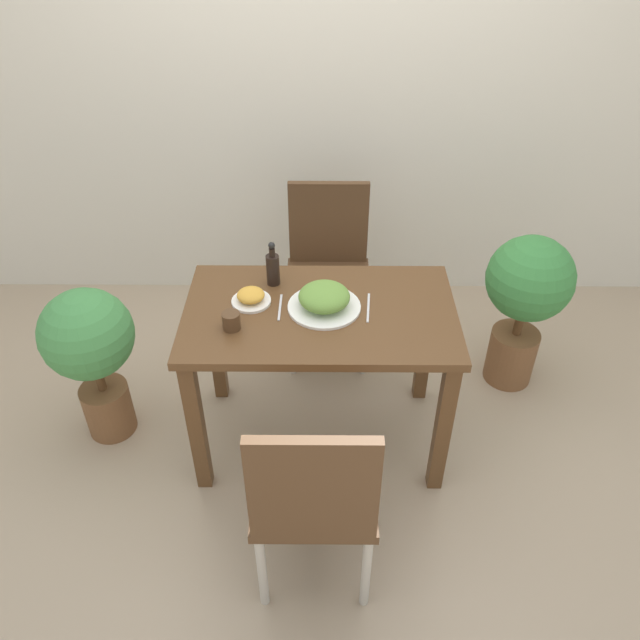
{
  "coord_description": "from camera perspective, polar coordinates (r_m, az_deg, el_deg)",
  "views": [
    {
      "loc": [
        0.01,
        -1.97,
        2.21
      ],
      "look_at": [
        0.0,
        0.0,
        0.68
      ],
      "focal_mm": 35.0,
      "sensor_mm": 36.0,
      "label": 1
    }
  ],
  "objects": [
    {
      "name": "ground_plane",
      "position": [
        2.96,
        0.0,
        -10.42
      ],
      "size": [
        16.0,
        16.0,
        0.0
      ],
      "primitive_type": "plane",
      "color": "tan"
    },
    {
      "name": "wall_back",
      "position": [
        3.34,
        0.15,
        22.08
      ],
      "size": [
        8.0,
        0.05,
        2.6
      ],
      "color": "beige",
      "rests_on": "ground_plane"
    },
    {
      "name": "dining_table",
      "position": [
        2.54,
        0.0,
        -1.27
      ],
      "size": [
        1.08,
        0.64,
        0.73
      ],
      "color": "brown",
      "rests_on": "ground_plane"
    },
    {
      "name": "chair_near",
      "position": [
        2.13,
        -0.56,
        -15.55
      ],
      "size": [
        0.42,
        0.42,
        0.89
      ],
      "rotation": [
        0.0,
        0.0,
        3.14
      ],
      "color": "#4C331E",
      "rests_on": "ground_plane"
    },
    {
      "name": "chair_far",
      "position": [
        3.16,
        0.76,
        5.19
      ],
      "size": [
        0.42,
        0.42,
        0.89
      ],
      "color": "#4C331E",
      "rests_on": "ground_plane"
    },
    {
      "name": "food_plate",
      "position": [
        2.45,
        0.39,
        1.94
      ],
      "size": [
        0.29,
        0.29,
        0.1
      ],
      "color": "white",
      "rests_on": "dining_table"
    },
    {
      "name": "side_plate",
      "position": [
        2.51,
        -6.33,
        2.09
      ],
      "size": [
        0.16,
        0.16,
        0.06
      ],
      "color": "white",
      "rests_on": "dining_table"
    },
    {
      "name": "drink_cup",
      "position": [
        2.38,
        -8.12,
        -0.08
      ],
      "size": [
        0.07,
        0.07,
        0.07
      ],
      "color": "#4C331E",
      "rests_on": "dining_table"
    },
    {
      "name": "sauce_bottle",
      "position": [
        2.58,
        -4.34,
        4.77
      ],
      "size": [
        0.06,
        0.06,
        0.2
      ],
      "color": "black",
      "rests_on": "dining_table"
    },
    {
      "name": "fork_utensil",
      "position": [
        2.48,
        -3.67,
        1.16
      ],
      "size": [
        0.01,
        0.17,
        0.0
      ],
      "rotation": [
        0.0,
        0.0,
        1.56
      ],
      "color": "silver",
      "rests_on": "dining_table"
    },
    {
      "name": "spoon_utensil",
      "position": [
        2.48,
        4.44,
        1.13
      ],
      "size": [
        0.02,
        0.19,
        0.0
      ],
      "rotation": [
        0.0,
        0.0,
        1.49
      ],
      "color": "silver",
      "rests_on": "dining_table"
    },
    {
      "name": "potted_plant_left",
      "position": [
        2.82,
        -20.24,
        -2.37
      ],
      "size": [
        0.39,
        0.39,
        0.77
      ],
      "color": "brown",
      "rests_on": "ground_plane"
    },
    {
      "name": "potted_plant_right",
      "position": [
        3.07,
        18.32,
        2.18
      ],
      "size": [
        0.4,
        0.4,
        0.81
      ],
      "color": "brown",
      "rests_on": "ground_plane"
    }
  ]
}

